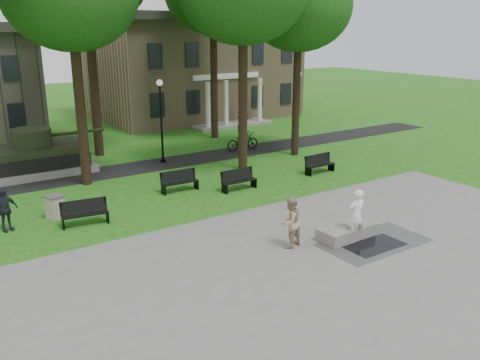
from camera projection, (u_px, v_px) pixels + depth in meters
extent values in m
plane|color=#1F5514|center=(291.00, 233.00, 19.29)|extent=(120.00, 120.00, 0.00)
cube|color=gray|center=(396.00, 286.00, 15.30)|extent=(22.00, 16.00, 0.02)
cube|color=black|center=(157.00, 164.00, 28.85)|extent=(44.00, 2.60, 0.01)
cube|color=#9E8460|center=(193.00, 69.00, 44.16)|extent=(16.00, 11.00, 8.00)
cube|color=#38332D|center=(191.00, 17.00, 42.91)|extent=(17.00, 12.00, 0.60)
cube|color=silver|center=(226.00, 76.00, 39.83)|extent=(6.00, 0.30, 0.40)
cylinder|color=black|center=(80.00, 104.00, 24.12)|extent=(0.48, 0.48, 8.00)
cylinder|color=black|center=(243.00, 93.00, 26.72)|extent=(0.50, 0.50, 8.32)
cylinder|color=black|center=(296.00, 92.00, 29.99)|extent=(0.46, 0.46, 7.68)
ellipsoid|color=#1C410F|center=(299.00, 6.00, 28.60)|extent=(6.00, 6.00, 5.10)
cylinder|color=black|center=(93.00, 78.00, 29.64)|extent=(0.54, 0.54, 9.28)
cylinder|color=black|center=(214.00, 76.00, 34.64)|extent=(0.50, 0.50, 8.64)
cylinder|color=black|center=(161.00, 125.00, 28.72)|extent=(0.12, 0.12, 4.40)
sphere|color=silver|center=(160.00, 83.00, 28.04)|extent=(0.36, 0.36, 0.36)
cylinder|color=black|center=(163.00, 161.00, 29.34)|extent=(0.32, 0.32, 0.16)
cylinder|color=black|center=(298.00, 109.00, 34.02)|extent=(0.12, 0.12, 4.40)
sphere|color=silver|center=(299.00, 74.00, 33.34)|extent=(0.36, 0.36, 0.36)
cylinder|color=black|center=(297.00, 140.00, 34.64)|extent=(0.32, 0.32, 0.16)
cube|color=gray|center=(29.00, 170.00, 26.95)|extent=(6.50, 3.40, 0.40)
cube|color=#262D18|center=(27.00, 157.00, 26.73)|extent=(5.80, 2.80, 1.10)
cube|color=black|center=(34.00, 166.00, 25.71)|extent=(5.80, 0.35, 0.70)
cube|color=black|center=(22.00, 155.00, 27.86)|extent=(5.80, 0.35, 0.70)
cylinder|color=#262D18|center=(31.00, 137.00, 26.60)|extent=(2.10, 2.10, 0.90)
cylinder|color=#262D18|center=(75.00, 133.00, 27.82)|extent=(3.20, 0.18, 0.18)
cube|color=black|center=(375.00, 245.00, 18.12)|extent=(2.20, 1.20, 0.00)
cube|color=gray|center=(346.00, 232.00, 18.73)|extent=(2.24, 1.09, 0.45)
cube|color=brown|center=(349.00, 237.00, 18.75)|extent=(0.80, 0.46, 0.07)
imported|color=white|center=(356.00, 215.00, 18.29)|extent=(0.75, 0.52, 1.95)
imported|color=tan|center=(290.00, 222.00, 17.78)|extent=(1.04, 0.89, 1.86)
imported|color=#21262C|center=(5.00, 210.00, 19.23)|extent=(1.08, 0.69, 1.72)
imported|color=black|center=(243.00, 141.00, 32.09)|extent=(2.22, 0.94, 1.14)
imported|color=#21212C|center=(243.00, 128.00, 31.85)|extent=(0.80, 1.28, 1.89)
cube|color=black|center=(85.00, 214.00, 19.91)|extent=(1.85, 0.70, 0.05)
cube|color=black|center=(83.00, 206.00, 20.00)|extent=(1.80, 0.41, 0.50)
cube|color=black|center=(64.00, 224.00, 19.52)|extent=(0.12, 0.45, 0.45)
cube|color=black|center=(107.00, 216.00, 20.42)|extent=(0.12, 0.45, 0.45)
cube|color=black|center=(180.00, 182.00, 24.00)|extent=(1.82, 0.51, 0.05)
cube|color=black|center=(178.00, 175.00, 24.09)|extent=(1.80, 0.22, 0.50)
cube|color=black|center=(164.00, 190.00, 23.61)|extent=(0.08, 0.45, 0.45)
cube|color=black|center=(196.00, 184.00, 24.51)|extent=(0.08, 0.45, 0.45)
cube|color=black|center=(239.00, 181.00, 24.22)|extent=(1.81, 0.49, 0.05)
cube|color=black|center=(237.00, 174.00, 24.30)|extent=(1.80, 0.19, 0.50)
cube|color=black|center=(224.00, 189.00, 23.83)|extent=(0.07, 0.45, 0.45)
cube|color=black|center=(254.00, 183.00, 24.73)|extent=(0.07, 0.45, 0.45)
cube|color=black|center=(320.00, 165.00, 27.04)|extent=(1.82, 0.53, 0.05)
cube|color=black|center=(318.00, 159.00, 27.13)|extent=(1.81, 0.23, 0.50)
cube|color=black|center=(308.00, 171.00, 26.66)|extent=(0.08, 0.45, 0.45)
cube|color=black|center=(332.00, 167.00, 27.56)|extent=(0.08, 0.45, 0.45)
cube|color=#BDB09C|center=(55.00, 207.00, 20.69)|extent=(0.77, 0.77, 0.90)
cube|color=#4C4C4C|center=(54.00, 196.00, 20.55)|extent=(0.85, 0.85, 0.06)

